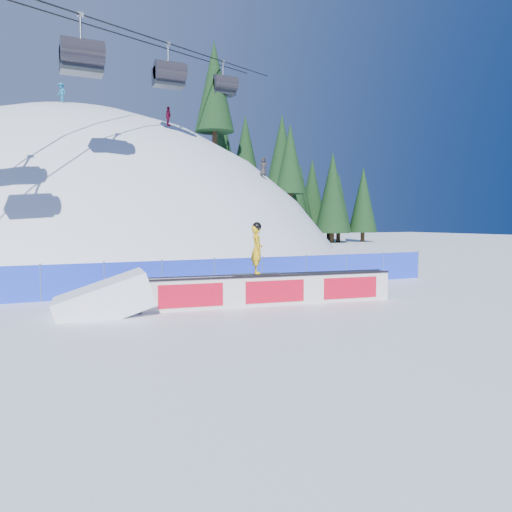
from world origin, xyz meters
name	(u,v)px	position (x,y,z in m)	size (l,w,h in m)	color
ground	(237,312)	(0.00, 0.00, 0.00)	(160.00, 160.00, 0.00)	white
snow_hill	(83,414)	(0.00, 42.00, -18.00)	(64.00, 64.00, 64.00)	silver
treeline	(289,169)	(24.39, 40.73, 8.99)	(21.61, 12.77, 19.57)	#302113
safety_fence	(189,276)	(0.00, 4.50, 0.60)	(22.05, 0.05, 1.30)	blue
chairlift	(156,43)	(4.74, 27.49, 16.89)	(40.80, 41.70, 22.00)	gray
rail_box	(272,290)	(1.52, 0.75, 0.48)	(8.07, 1.46, 0.97)	silver
snow_ramp	(104,315)	(-3.49, 1.31, 0.00)	(2.56, 1.71, 0.96)	white
snowboarder	(257,249)	(1.01, 0.80, 1.76)	(1.57, 0.64, 1.62)	black
distant_skiers	(115,122)	(1.77, 29.64, 10.73)	(22.89, 11.73, 8.16)	black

